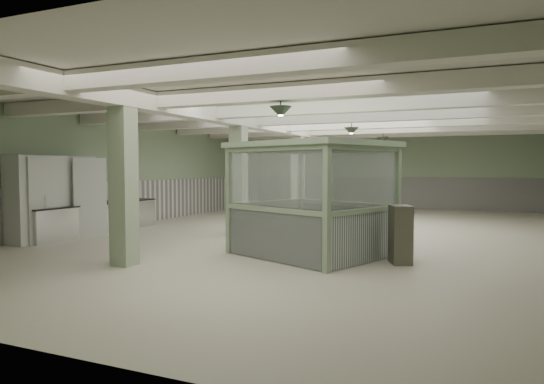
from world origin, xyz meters
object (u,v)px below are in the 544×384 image
at_px(prep_counter, 94,218).
at_px(guard_booth, 312,179).
at_px(walkin_cooler, 54,196).
at_px(filing_cabinet, 400,234).

relative_size(prep_counter, guard_booth, 1.22).
height_order(prep_counter, walkin_cooler, walkin_cooler).
height_order(prep_counter, filing_cabinet, filing_cabinet).
xyz_separation_m(prep_counter, guard_booth, (7.13, -0.79, 1.27)).
bearing_deg(prep_counter, walkin_cooler, -93.44).
relative_size(walkin_cooler, guard_booth, 0.66).
bearing_deg(guard_booth, filing_cabinet, 16.94).
bearing_deg(filing_cabinet, walkin_cooler, 159.18).
distance_m(walkin_cooler, guard_booth, 7.26).
height_order(walkin_cooler, guard_booth, guard_booth).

